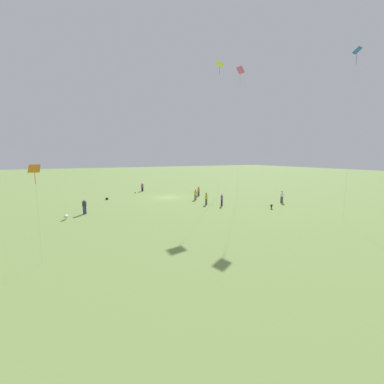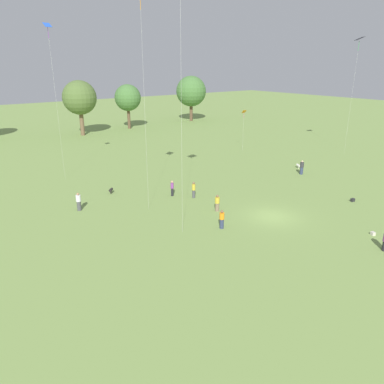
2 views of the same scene
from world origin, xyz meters
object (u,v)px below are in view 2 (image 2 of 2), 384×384
(kite_4, at_px, (359,43))
(kite_5, at_px, (244,113))
(person_4, at_px, (79,202))
(picnic_bag_0, at_px, (353,200))
(person_2, at_px, (222,219))
(dog_1, at_px, (111,190))
(person_6, at_px, (172,188))
(person_3, at_px, (194,190))
(person_0, at_px, (217,203))
(picnic_bag_1, at_px, (373,234))
(dog_0, at_px, (298,165))
(kite_1, at_px, (49,37))
(person_5, at_px, (302,168))

(kite_4, height_order, kite_5, kite_4)
(person_4, relative_size, picnic_bag_0, 4.02)
(person_2, distance_m, dog_1, 14.46)
(person_6, xyz_separation_m, picnic_bag_0, (13.72, -12.54, -0.70))
(person_3, distance_m, dog_1, 9.05)
(kite_4, distance_m, picnic_bag_0, 28.18)
(dog_1, bearing_deg, kite_4, 40.50)
(person_0, bearing_deg, person_2, -175.20)
(picnic_bag_0, bearing_deg, picnic_bag_1, -138.14)
(person_0, bearing_deg, kite_4, -38.63)
(person_3, distance_m, picnic_bag_1, 17.26)
(kite_5, height_order, dog_0, kite_5)
(person_3, height_order, dog_0, person_3)
(person_0, relative_size, person_6, 0.97)
(person_4, distance_m, dog_0, 29.36)
(kite_1, bearing_deg, person_0, -33.20)
(person_6, distance_m, kite_5, 24.58)
(dog_1, bearing_deg, picnic_bag_1, -13.86)
(person_5, xyz_separation_m, person_6, (-17.69, 3.14, -0.02))
(dog_1, bearing_deg, kite_1, 150.65)
(person_3, xyz_separation_m, dog_1, (-6.30, 6.48, -0.46))
(person_4, relative_size, dog_0, 2.47)
(person_0, distance_m, kite_4, 36.11)
(person_0, bearing_deg, person_6, 49.17)
(person_2, distance_m, dog_0, 22.63)
(person_6, distance_m, dog_0, 19.80)
(person_4, height_order, dog_1, person_4)
(kite_4, bearing_deg, dog_0, -2.55)
(person_6, height_order, picnic_bag_1, person_6)
(kite_4, distance_m, picnic_bag_1, 35.05)
(kite_4, height_order, dog_1, kite_4)
(person_6, bearing_deg, person_3, -82.11)
(person_6, xyz_separation_m, dog_0, (19.76, -1.04, -0.49))
(person_3, bearing_deg, dog_1, -46.79)
(dog_0, bearing_deg, person_5, -115.17)
(person_6, height_order, dog_0, person_6)
(picnic_bag_0, bearing_deg, person_4, 147.93)
(kite_5, bearing_deg, picnic_bag_1, 117.92)
(kite_5, relative_size, dog_0, 8.96)
(person_3, bearing_deg, dog_0, -178.52)
(picnic_bag_1, bearing_deg, kite_5, 64.99)
(picnic_bag_0, bearing_deg, person_6, 137.57)
(kite_4, bearing_deg, person_4, -10.69)
(dog_1, relative_size, picnic_bag_0, 1.43)
(kite_1, xyz_separation_m, picnic_bag_0, (20.63, -25.70, -15.88))
(person_6, relative_size, picnic_bag_1, 4.07)
(kite_1, bearing_deg, picnic_bag_0, -16.74)
(dog_0, bearing_deg, person_3, -158.00)
(kite_4, height_order, picnic_bag_1, kite_4)
(person_5, bearing_deg, kite_1, -168.50)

